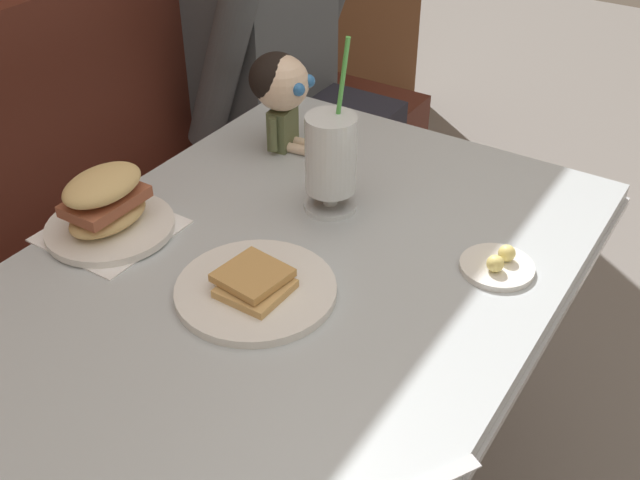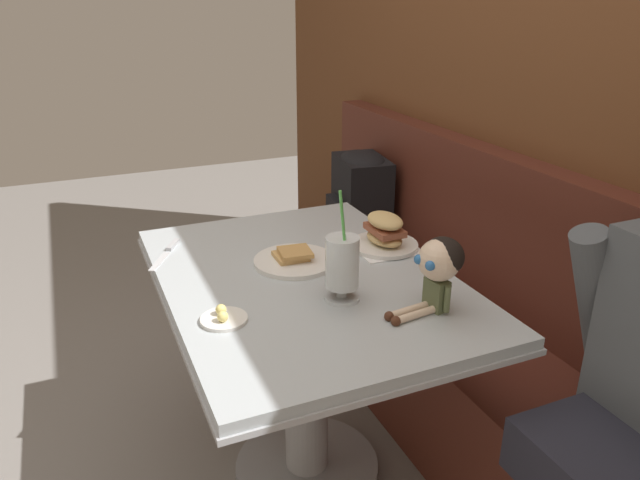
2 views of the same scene
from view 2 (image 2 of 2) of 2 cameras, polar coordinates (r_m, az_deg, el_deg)
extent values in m
cube|color=brown|center=(2.10, 21.61, 12.46)|extent=(4.40, 0.08, 2.40)
cube|color=#512319|center=(2.28, 12.89, -12.40)|extent=(2.60, 0.48, 0.45)
cube|color=#512319|center=(2.16, 18.13, 0.01)|extent=(2.60, 0.10, 0.55)
cube|color=#B2BCC1|center=(1.77, -1.43, -3.79)|extent=(1.10, 0.80, 0.03)
cube|color=#B7BABF|center=(1.78, -1.43, -4.45)|extent=(1.11, 0.81, 0.02)
cylinder|color=#A5A8AD|center=(1.96, -1.33, -13.24)|extent=(0.14, 0.14, 0.65)
cylinder|color=gray|center=(2.18, -1.24, -20.68)|extent=(0.48, 0.48, 0.04)
cylinder|color=white|center=(1.84, -2.43, -2.00)|extent=(0.25, 0.25, 0.01)
cube|color=tan|center=(1.84, -2.79, -1.53)|extent=(0.10, 0.10, 0.01)
cube|color=tan|center=(1.83, -2.37, -1.16)|extent=(0.11, 0.11, 0.01)
cylinder|color=silver|center=(1.63, 2.07, -5.47)|extent=(0.10, 0.10, 0.01)
cylinder|color=silver|center=(1.62, 2.08, -4.84)|extent=(0.03, 0.03, 0.03)
cylinder|color=silver|center=(1.59, 2.12, -2.11)|extent=(0.09, 0.09, 0.14)
cylinder|color=#ADE0A8|center=(1.59, 2.12, -2.32)|extent=(0.08, 0.08, 0.13)
cylinder|color=#51B74C|center=(1.53, 2.26, 0.87)|extent=(0.01, 0.03, 0.22)
cube|color=white|center=(1.96, 6.08, -0.67)|extent=(0.20, 0.20, 0.00)
cylinder|color=white|center=(1.96, 6.09, -0.45)|extent=(0.22, 0.22, 0.01)
ellipsoid|color=tan|center=(1.95, 6.12, 0.21)|extent=(0.15, 0.10, 0.04)
cube|color=#995138|center=(1.94, 6.15, 0.97)|extent=(0.14, 0.09, 0.02)
ellipsoid|color=tan|center=(1.93, 6.19, 1.86)|extent=(0.15, 0.10, 0.04)
cylinder|color=white|center=(1.55, -9.08, -7.43)|extent=(0.12, 0.12, 0.01)
sphere|color=#F4E07A|center=(1.55, -9.37, -6.52)|extent=(0.03, 0.03, 0.03)
sphere|color=#F4E07A|center=(1.52, -9.21, -7.16)|extent=(0.03, 0.03, 0.03)
cube|color=silver|center=(1.92, -14.96, -1.97)|extent=(0.13, 0.09, 0.00)
cube|color=#B2B5BA|center=(2.02, -13.77, -0.43)|extent=(0.08, 0.06, 0.01)
cube|color=#5B6642|center=(1.60, 10.97, -5.06)|extent=(0.07, 0.05, 0.08)
sphere|color=beige|center=(1.55, 11.24, -1.86)|extent=(0.11, 0.11, 0.11)
ellipsoid|color=black|center=(1.56, 11.59, -1.50)|extent=(0.12, 0.12, 0.10)
sphere|color=#2D6BB2|center=(1.54, 9.35, -1.82)|extent=(0.03, 0.03, 0.03)
sphere|color=#2D6BB2|center=(1.51, 10.40, -2.41)|extent=(0.03, 0.03, 0.03)
cylinder|color=beige|center=(1.57, 8.33, -6.62)|extent=(0.03, 0.12, 0.02)
cylinder|color=beige|center=(1.55, 8.97, -7.04)|extent=(0.03, 0.12, 0.02)
sphere|color=#4C2819|center=(1.54, 6.57, -7.20)|extent=(0.03, 0.03, 0.03)
sphere|color=#4C2819|center=(1.52, 7.20, -7.64)|extent=(0.03, 0.03, 0.03)
cylinder|color=#5B6642|center=(1.62, 10.04, -4.36)|extent=(0.02, 0.02, 0.07)
cylinder|color=#5B6642|center=(1.57, 11.96, -5.50)|extent=(0.02, 0.02, 0.07)
cube|color=black|center=(2.74, 3.94, 3.90)|extent=(0.33, 0.24, 0.38)
cube|color=black|center=(2.72, 1.64, 2.07)|extent=(0.22, 0.08, 0.17)
ellipsoid|color=black|center=(2.69, 4.05, 7.54)|extent=(0.31, 0.23, 0.07)
cube|color=#23232D|center=(1.59, 26.24, -18.76)|extent=(0.34, 0.36, 0.14)
cylinder|color=#4C5156|center=(1.66, 24.86, -6.25)|extent=(0.09, 0.25, 0.48)
camera|label=1|loc=(2.29, -24.45, 20.03)|focal=42.82mm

